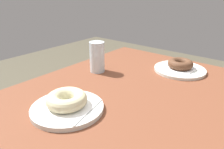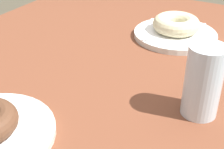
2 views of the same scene
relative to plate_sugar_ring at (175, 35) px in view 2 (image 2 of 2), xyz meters
name	(u,v)px [view 2 (image 2 of 2)]	position (x,y,z in m)	size (l,w,h in m)	color
table	(103,95)	(-0.17, 0.11, -0.12)	(0.98, 0.79, 0.74)	brown
plate_sugar_ring	(175,35)	(0.00, 0.00, 0.00)	(0.21, 0.21, 0.01)	silver
napkin_sugar_ring	(175,32)	(0.00, 0.00, 0.01)	(0.15, 0.15, 0.00)	white
donut_sugar_ring	(176,24)	(0.00, 0.00, 0.03)	(0.12, 0.12, 0.04)	beige
water_glass	(203,81)	(-0.28, -0.14, 0.06)	(0.06, 0.06, 0.13)	silver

